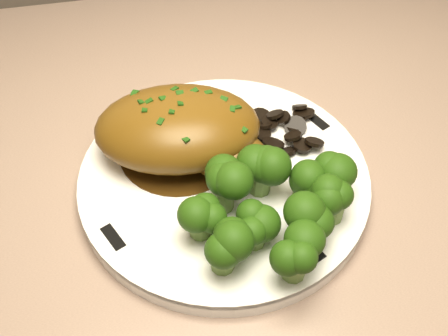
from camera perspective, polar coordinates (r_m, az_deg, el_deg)
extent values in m
cube|color=brown|center=(1.08, 21.04, -9.77)|extent=(1.82, 0.59, 0.78)
cylinder|color=white|center=(0.57, 0.00, -1.30)|extent=(0.38, 0.38, 0.02)
cube|color=black|center=(0.62, 9.41, 4.74)|extent=(0.02, 0.03, 0.00)
cube|color=black|center=(0.64, -6.91, 6.36)|extent=(0.03, 0.02, 0.00)
cube|color=black|center=(0.53, -11.21, -6.93)|extent=(0.02, 0.03, 0.00)
cube|color=black|center=(0.51, 8.74, -9.35)|extent=(0.03, 0.02, 0.00)
cylinder|color=#37210A|center=(0.59, -4.55, 1.85)|extent=(0.13, 0.13, 0.00)
ellipsoid|color=brown|center=(0.56, -4.74, 4.07)|extent=(0.18, 0.13, 0.06)
ellipsoid|color=brown|center=(0.56, 0.36, 1.40)|extent=(0.08, 0.07, 0.04)
cube|color=#1A460E|center=(0.55, -10.10, 6.05)|extent=(0.01, 0.01, 0.00)
cube|color=#1A460E|center=(0.55, -8.08, 6.51)|extent=(0.01, 0.01, 0.00)
cube|color=#1A460E|center=(0.55, -6.01, 6.79)|extent=(0.01, 0.01, 0.00)
cube|color=#1A460E|center=(0.55, -3.91, 6.91)|extent=(0.01, 0.01, 0.00)
cube|color=#1A460E|center=(0.55, -1.80, 6.87)|extent=(0.01, 0.01, 0.00)
cube|color=#1A460E|center=(0.55, 0.30, 6.64)|extent=(0.01, 0.01, 0.00)
cylinder|color=black|center=(0.61, 7.58, 3.94)|extent=(0.02, 0.02, 0.01)
cylinder|color=black|center=(0.61, 7.28, 4.57)|extent=(0.02, 0.02, 0.01)
cylinder|color=black|center=(0.61, 6.73, 5.13)|extent=(0.02, 0.02, 0.01)
cylinder|color=black|center=(0.62, 5.90, 4.93)|extent=(0.02, 0.02, 0.01)
cylinder|color=black|center=(0.62, 5.01, 5.23)|extent=(0.02, 0.02, 0.01)
cylinder|color=black|center=(0.61, 4.08, 5.39)|extent=(0.02, 0.02, 0.01)
cylinder|color=black|center=(0.62, 3.14, 4.77)|extent=(0.02, 0.02, 0.01)
cylinder|color=black|center=(0.61, 2.37, 4.67)|extent=(0.03, 0.03, 0.00)
cylinder|color=black|center=(0.60, 1.79, 4.47)|extent=(0.03, 0.03, 0.01)
cylinder|color=black|center=(0.60, 1.47, 3.58)|extent=(0.02, 0.02, 0.02)
cylinder|color=black|center=(0.59, 1.46, 3.31)|extent=(0.02, 0.02, 0.01)
cylinder|color=black|center=(0.59, 1.76, 3.08)|extent=(0.03, 0.03, 0.01)
cylinder|color=black|center=(0.59, 2.32, 2.29)|extent=(0.03, 0.03, 0.01)
cylinder|color=black|center=(0.58, 3.14, 2.26)|extent=(0.03, 0.03, 0.01)
cylinder|color=black|center=(0.58, 4.11, 2.38)|extent=(0.03, 0.03, 0.02)
cylinder|color=black|center=(0.59, 5.08, 2.01)|extent=(0.02, 0.03, 0.02)
cylinder|color=black|center=(0.59, 6.04, 2.44)|extent=(0.03, 0.03, 0.01)
cylinder|color=black|center=(0.59, 6.85, 2.99)|extent=(0.03, 0.03, 0.01)
cylinder|color=black|center=(0.60, 7.34, 2.99)|extent=(0.03, 0.03, 0.02)
cylinder|color=black|center=(0.60, 7.64, 3.68)|extent=(0.03, 0.03, 0.01)
cylinder|color=olive|center=(0.53, -0.12, -2.98)|extent=(0.02, 0.02, 0.03)
sphere|color=#163307|center=(0.51, -0.12, -1.66)|extent=(0.03, 0.03, 0.03)
cylinder|color=olive|center=(0.54, 3.67, -1.29)|extent=(0.02, 0.02, 0.03)
sphere|color=#163307|center=(0.53, 3.77, 0.05)|extent=(0.03, 0.03, 0.03)
cylinder|color=olive|center=(0.54, 8.18, -2.22)|extent=(0.02, 0.02, 0.03)
sphere|color=#163307|center=(0.52, 8.41, -0.90)|extent=(0.03, 0.03, 0.03)
cylinder|color=olive|center=(0.50, 3.07, -6.63)|extent=(0.02, 0.02, 0.03)
sphere|color=#163307|center=(0.49, 3.16, -5.36)|extent=(0.03, 0.03, 0.03)
cylinder|color=olive|center=(0.51, 8.24, -6.35)|extent=(0.02, 0.02, 0.03)
sphere|color=#163307|center=(0.49, 8.48, -5.08)|extent=(0.03, 0.03, 0.03)
cylinder|color=olive|center=(0.53, 11.00, -4.03)|extent=(0.02, 0.02, 0.03)
sphere|color=#163307|center=(0.51, 11.31, -2.74)|extent=(0.03, 0.03, 0.03)
cylinder|color=olive|center=(0.49, -0.15, -9.10)|extent=(0.02, 0.02, 0.03)
sphere|color=#163307|center=(0.47, -0.15, -7.87)|extent=(0.03, 0.03, 0.03)
cylinder|color=olive|center=(0.49, 7.13, -9.80)|extent=(0.02, 0.02, 0.03)
sphere|color=#163307|center=(0.47, 7.35, -8.59)|extent=(0.03, 0.03, 0.03)
cylinder|color=olive|center=(0.51, -2.43, -5.68)|extent=(0.02, 0.02, 0.03)
sphere|color=#163307|center=(0.49, -2.50, -4.39)|extent=(0.03, 0.03, 0.03)
cylinder|color=olive|center=(0.55, 11.21, -1.18)|extent=(0.02, 0.02, 0.03)
sphere|color=#163307|center=(0.54, 11.51, 0.14)|extent=(0.03, 0.03, 0.03)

